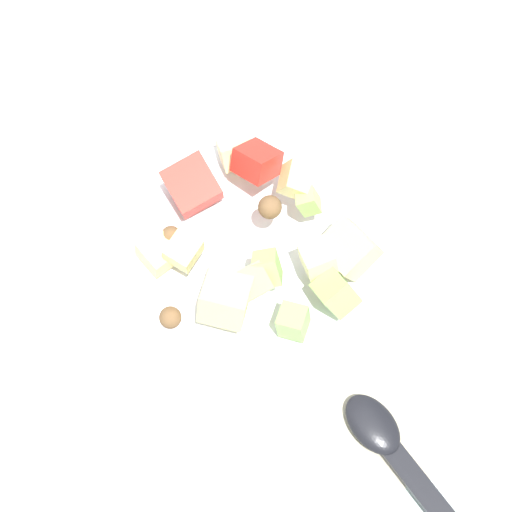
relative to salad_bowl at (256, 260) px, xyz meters
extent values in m
plane|color=silver|center=(-0.01, 0.01, -0.05)|extent=(2.40, 2.40, 0.00)
cube|color=#BCB299|center=(-0.01, 0.01, -0.04)|extent=(0.40, 0.33, 0.01)
cylinder|color=white|center=(0.00, 0.00, -0.01)|extent=(0.24, 0.24, 0.06)
torus|color=white|center=(0.00, 0.00, 0.02)|extent=(0.26, 0.26, 0.02)
cube|color=#E5D684|center=(0.03, -0.05, 0.06)|extent=(0.04, 0.04, 0.03)
sphere|color=brown|center=(0.02, 0.06, 0.04)|extent=(0.02, 0.02, 0.02)
cube|color=#A3CC6B|center=(-0.04, 0.00, 0.06)|extent=(0.03, 0.03, 0.03)
cube|color=#E5D684|center=(-0.03, -0.07, 0.04)|extent=(0.05, 0.05, 0.05)
cube|color=#93C160|center=(-0.07, -0.04, 0.04)|extent=(0.04, 0.04, 0.04)
cube|color=#E5D684|center=(0.02, 0.08, 0.04)|extent=(0.04, 0.04, 0.03)
cube|color=beige|center=(0.09, -0.01, 0.04)|extent=(0.03, 0.03, 0.03)
sphere|color=brown|center=(0.01, -0.02, 0.06)|extent=(0.02, 0.02, 0.02)
cube|color=#A3CC6B|center=(0.01, -0.05, 0.05)|extent=(0.02, 0.03, 0.03)
cube|color=red|center=(0.06, 0.03, 0.05)|extent=(0.05, 0.05, 0.04)
cube|color=#93C160|center=(-0.08, 0.00, 0.04)|extent=(0.03, 0.03, 0.03)
cube|color=#E5D684|center=(0.00, 0.06, 0.06)|extent=(0.04, 0.03, 0.02)
sphere|color=brown|center=(-0.04, 0.08, 0.03)|extent=(0.03, 0.03, 0.02)
cube|color=#8CB74C|center=(-0.04, 0.02, 0.06)|extent=(0.03, 0.03, 0.03)
cube|color=#E5D684|center=(-0.05, 0.04, 0.06)|extent=(0.06, 0.05, 0.04)
cube|color=beige|center=(-0.04, -0.04, 0.05)|extent=(0.03, 0.03, 0.03)
cube|color=red|center=(0.06, -0.02, 0.06)|extent=(0.05, 0.05, 0.04)
ellipsoid|color=black|center=(-0.16, -0.05, -0.03)|extent=(0.06, 0.05, 0.01)
camera|label=1|loc=(-0.25, 0.09, 0.57)|focal=51.65mm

